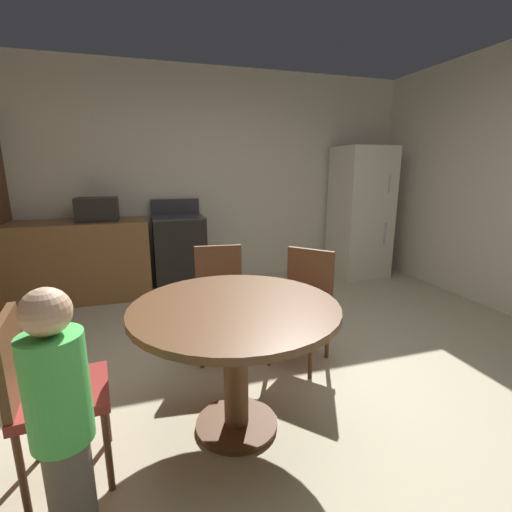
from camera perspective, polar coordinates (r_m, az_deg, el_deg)
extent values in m
plane|color=beige|center=(2.60, 3.20, -21.05)|extent=(14.00, 14.00, 0.00)
cube|color=silver|center=(4.89, -8.47, 11.96)|extent=(5.87, 0.12, 2.70)
cube|color=olive|center=(4.64, -28.15, -0.84)|extent=(1.91, 0.60, 0.90)
cube|color=black|center=(4.56, -11.89, 0.29)|extent=(0.60, 0.60, 0.90)
cube|color=#38383D|center=(4.48, -12.18, 6.02)|extent=(0.60, 0.60, 0.02)
cube|color=#38383D|center=(4.75, -12.56, 7.63)|extent=(0.60, 0.04, 0.18)
cube|color=silver|center=(5.27, 16.00, 6.57)|extent=(0.68, 0.66, 1.76)
cylinder|color=#B2B2B7|center=(5.07, 20.15, 10.55)|extent=(0.02, 0.02, 0.22)
cylinder|color=#B2B2B7|center=(5.13, 19.56, 3.31)|extent=(0.02, 0.02, 0.30)
cube|color=black|center=(4.48, -23.61, 6.73)|extent=(0.44, 0.32, 0.26)
cylinder|color=brown|center=(2.36, -3.04, -24.74)|extent=(0.48, 0.48, 0.03)
cylinder|color=brown|center=(2.16, -3.16, -17.56)|extent=(0.14, 0.14, 0.72)
cylinder|color=brown|center=(1.99, -3.31, -8.17)|extent=(1.14, 1.14, 0.04)
cylinder|color=brown|center=(2.70, 8.57, -14.45)|extent=(0.03, 0.03, 0.43)
cylinder|color=brown|center=(2.83, 2.05, -12.92)|extent=(0.03, 0.03, 0.43)
cylinder|color=brown|center=(2.99, 11.15, -11.70)|extent=(0.03, 0.03, 0.43)
cylinder|color=brown|center=(3.10, 5.16, -10.47)|extent=(0.03, 0.03, 0.43)
cube|color=#9E2D28|center=(2.81, 6.87, -8.01)|extent=(0.56, 0.56, 0.05)
cube|color=brown|center=(2.89, 8.46, -2.98)|extent=(0.28, 0.31, 0.42)
cylinder|color=brown|center=(2.86, -1.57, -12.64)|extent=(0.03, 0.03, 0.43)
cylinder|color=brown|center=(2.83, -8.56, -13.08)|extent=(0.03, 0.03, 0.43)
cylinder|color=brown|center=(3.16, -2.58, -9.96)|extent=(0.03, 0.03, 0.43)
cylinder|color=brown|center=(3.14, -8.83, -10.31)|extent=(0.03, 0.03, 0.43)
cube|color=#9E2D28|center=(2.90, -5.49, -7.24)|extent=(0.44, 0.44, 0.05)
cube|color=brown|center=(3.00, -5.91, -2.28)|extent=(0.38, 0.08, 0.42)
cylinder|color=brown|center=(2.29, -22.50, -21.05)|extent=(0.03, 0.03, 0.43)
cylinder|color=brown|center=(2.02, -22.18, -26.39)|extent=(0.03, 0.03, 0.43)
cylinder|color=brown|center=(2.32, -31.51, -21.58)|extent=(0.03, 0.03, 0.43)
cylinder|color=brown|center=(2.05, -32.82, -26.87)|extent=(0.03, 0.03, 0.43)
cube|color=#9E2D28|center=(2.03, -28.02, -18.55)|extent=(0.44, 0.44, 0.05)
cube|color=brown|center=(1.96, -34.08, -13.54)|extent=(0.08, 0.38, 0.42)
cylinder|color=#665B51|center=(1.83, -26.86, -30.30)|extent=(0.17, 0.17, 0.50)
cylinder|color=#4CC656|center=(1.56, -28.75, -17.79)|extent=(0.30, 0.30, 0.42)
sphere|color=#D6A884|center=(1.44, -30.09, -7.59)|extent=(0.17, 0.17, 0.17)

